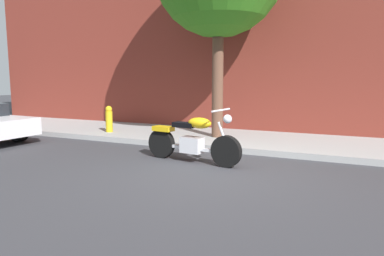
{
  "coord_description": "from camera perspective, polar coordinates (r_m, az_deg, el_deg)",
  "views": [
    {
      "loc": [
        2.43,
        -5.94,
        1.7
      ],
      "look_at": [
        -0.59,
        0.59,
        0.7
      ],
      "focal_mm": 33.67,
      "sensor_mm": 36.0,
      "label": 1
    }
  ],
  "objects": [
    {
      "name": "ground_plane",
      "position": [
        6.64,
        2.47,
        -6.97
      ],
      "size": [
        60.0,
        60.0,
        0.0
      ],
      "primitive_type": "plane",
      "color": "#38383D"
    },
    {
      "name": "motorcycle",
      "position": [
        7.31,
        0.01,
        -2.0
      ],
      "size": [
        2.18,
        0.73,
        1.12
      ],
      "color": "black",
      "rests_on": "ground"
    },
    {
      "name": "sidewalk",
      "position": [
        9.6,
        9.76,
        -2.01
      ],
      "size": [
        21.72,
        2.87,
        0.14
      ],
      "primitive_type": "cube",
      "color": "#A2A2A2",
      "rests_on": "ground"
    },
    {
      "name": "fire_hydrant",
      "position": [
        10.79,
        -13.0,
        1.05
      ],
      "size": [
        0.2,
        0.2,
        0.91
      ],
      "color": "gold",
      "rests_on": "ground"
    }
  ]
}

